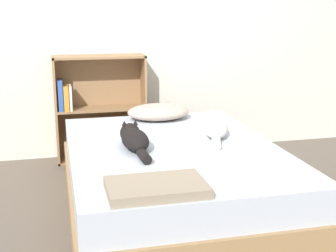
{
  "coord_description": "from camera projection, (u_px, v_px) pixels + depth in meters",
  "views": [
    {
      "loc": [
        -0.73,
        -2.9,
        1.35
      ],
      "look_at": [
        0.0,
        0.15,
        0.55
      ],
      "focal_mm": 50.0,
      "sensor_mm": 36.0,
      "label": 1
    }
  ],
  "objects": [
    {
      "name": "bookshelf",
      "position": [
        97.0,
        106.0,
        4.21
      ],
      "size": [
        0.8,
        0.26,
        0.94
      ],
      "color": "#8E6B47",
      "rests_on": "ground_plane"
    },
    {
      "name": "blanket_fold",
      "position": [
        156.0,
        187.0,
        2.33
      ],
      "size": [
        0.49,
        0.32,
        0.05
      ],
      "color": "gray",
      "rests_on": "bed"
    },
    {
      "name": "wall_back",
      "position": [
        136.0,
        19.0,
        4.23
      ],
      "size": [
        8.0,
        0.06,
        2.5
      ],
      "color": "silver",
      "rests_on": "ground_plane"
    },
    {
      "name": "pillow",
      "position": [
        158.0,
        112.0,
        3.83
      ],
      "size": [
        0.51,
        0.37,
        0.13
      ],
      "color": "#B29E8E",
      "rests_on": "bed"
    },
    {
      "name": "cat_dark",
      "position": [
        134.0,
        139.0,
        3.05
      ],
      "size": [
        0.19,
        0.55,
        0.16
      ],
      "rotation": [
        0.0,
        0.0,
        1.62
      ],
      "color": "black",
      "rests_on": "bed"
    },
    {
      "name": "bed",
      "position": [
        173.0,
        178.0,
        3.18
      ],
      "size": [
        1.4,
        1.94,
        0.45
      ],
      "color": "#99754C",
      "rests_on": "ground_plane"
    },
    {
      "name": "cat_light",
      "position": [
        216.0,
        127.0,
        3.36
      ],
      "size": [
        0.28,
        0.56,
        0.16
      ],
      "rotation": [
        0.0,
        0.0,
        1.25
      ],
      "color": "white",
      "rests_on": "bed"
    },
    {
      "name": "ground_plane",
      "position": [
        173.0,
        209.0,
        3.23
      ],
      "size": [
        8.0,
        8.0,
        0.0
      ],
      "primitive_type": "plane",
      "color": "brown"
    }
  ]
}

